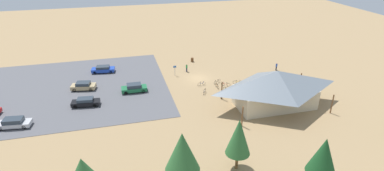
# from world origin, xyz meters

# --- Properties ---
(ground) EXTENTS (160.00, 160.00, 0.00)m
(ground) POSITION_xyz_m (0.00, 0.00, 0.00)
(ground) COLOR #9E7F56
(ground) RESTS_ON ground
(parking_lot_asphalt) EXTENTS (38.45, 29.30, 0.05)m
(parking_lot_asphalt) POSITION_xyz_m (25.69, -1.24, 0.03)
(parking_lot_asphalt) COLOR #56565B
(parking_lot_asphalt) RESTS_ON ground
(bike_pavilion) EXTENTS (15.31, 9.22, 6.12)m
(bike_pavilion) POSITION_xyz_m (-8.93, 13.75, 3.54)
(bike_pavilion) COLOR beige
(bike_pavilion) RESTS_ON ground
(trash_bin) EXTENTS (0.60, 0.60, 0.90)m
(trash_bin) POSITION_xyz_m (-1.22, -9.16, 0.45)
(trash_bin) COLOR brown
(trash_bin) RESTS_ON ground
(lot_sign) EXTENTS (0.56, 0.08, 2.20)m
(lot_sign) POSITION_xyz_m (4.08, -2.44, 1.41)
(lot_sign) COLOR #99999E
(lot_sign) RESTS_ON ground
(pine_mideast) EXTENTS (3.06, 3.06, 6.67)m
(pine_mideast) POSITION_xyz_m (-4.24, 32.03, 4.58)
(pine_mideast) COLOR brown
(pine_mideast) RESTS_ON ground
(pine_far_east) EXTENTS (3.67, 3.67, 7.16)m
(pine_far_east) POSITION_xyz_m (9.57, 28.22, 4.91)
(pine_far_east) COLOR brown
(pine_far_east) RESTS_ON ground
(pine_west) EXTENTS (2.86, 2.86, 6.67)m
(pine_west) POSITION_xyz_m (2.71, 26.54, 4.42)
(pine_west) COLOR brown
(pine_west) RESTS_ON ground
(bicycle_black_yard_right) EXTENTS (1.53, 0.89, 0.80)m
(bicycle_black_yard_right) POSITION_xyz_m (-2.83, 3.22, 0.36)
(bicycle_black_yard_right) COLOR black
(bicycle_black_yard_right) RESTS_ON ground
(bicycle_white_yard_center) EXTENTS (0.93, 1.51, 0.85)m
(bicycle_white_yard_center) POSITION_xyz_m (0.67, 6.66, 0.39)
(bicycle_white_yard_center) COLOR black
(bicycle_white_yard_center) RESTS_ON ground
(bicycle_orange_lone_east) EXTENTS (0.48, 1.67, 0.76)m
(bicycle_orange_lone_east) POSITION_xyz_m (-2.22, 5.03, 0.35)
(bicycle_orange_lone_east) COLOR black
(bicycle_orange_lone_east) RESTS_ON ground
(bicycle_yellow_front_row) EXTENTS (1.66, 0.64, 0.79)m
(bicycle_yellow_front_row) POSITION_xyz_m (-6.44, 4.42, 0.36)
(bicycle_yellow_front_row) COLOR black
(bicycle_yellow_front_row) RESTS_ON ground
(bicycle_blue_near_sign) EXTENTS (1.62, 0.58, 0.79)m
(bicycle_blue_near_sign) POSITION_xyz_m (0.23, 3.30, 0.35)
(bicycle_blue_near_sign) COLOR black
(bicycle_blue_near_sign) RESTS_ON ground
(bicycle_red_edge_north) EXTENTS (1.50, 0.78, 0.79)m
(bicycle_red_edge_north) POSITION_xyz_m (-3.98, 4.68, 0.34)
(bicycle_red_edge_north) COLOR black
(bicycle_red_edge_north) RESTS_ON ground
(bicycle_green_back_row) EXTENTS (0.83, 1.57, 0.86)m
(bicycle_green_back_row) POSITION_xyz_m (-1.71, 8.80, 0.38)
(bicycle_green_back_row) COLOR black
(bicycle_green_back_row) RESTS_ON ground
(bicycle_teal_by_bin) EXTENTS (0.67, 1.62, 0.80)m
(bicycle_teal_by_bin) POSITION_xyz_m (-3.28, 6.95, 0.35)
(bicycle_teal_by_bin) COLOR black
(bicycle_teal_by_bin) RESTS_ON ground
(bicycle_silver_yard_front) EXTENTS (1.22, 1.17, 0.80)m
(bicycle_silver_yard_front) POSITION_xyz_m (-10.50, 3.52, 0.35)
(bicycle_silver_yard_front) COLOR black
(bicycle_silver_yard_front) RESTS_ON ground
(car_green_end_stall) EXTENTS (4.47, 1.96, 1.48)m
(car_green_end_stall) POSITION_xyz_m (12.53, 2.91, 0.78)
(car_green_end_stall) COLOR #1E6B3D
(car_green_end_stall) RESTS_ON parking_lot_asphalt
(car_blue_mid_lot) EXTENTS (4.72, 2.41, 1.34)m
(car_blue_mid_lot) POSITION_xyz_m (17.86, -7.73, 0.73)
(car_blue_mid_lot) COLOR #1E42B2
(car_blue_mid_lot) RESTS_ON parking_lot_asphalt
(car_tan_far_end) EXTENTS (4.48, 2.63, 1.43)m
(car_tan_far_end) POSITION_xyz_m (21.27, -0.29, 0.76)
(car_tan_far_end) COLOR tan
(car_tan_far_end) RESTS_ON parking_lot_asphalt
(car_silver_back_corner) EXTENTS (4.81, 2.37, 1.39)m
(car_silver_back_corner) POSITION_xyz_m (30.24, 10.21, 0.74)
(car_silver_back_corner) COLOR #BCBCC1
(car_silver_back_corner) RESTS_ON parking_lot_asphalt
(car_black_by_curb) EXTENTS (4.55, 2.18, 1.36)m
(car_black_by_curb) POSITION_xyz_m (20.60, 6.16, 0.73)
(car_black_by_curb) COLOR black
(car_black_by_curb) RESTS_ON parking_lot_asphalt
(visitor_crossing_yard) EXTENTS (0.36, 0.36, 1.71)m
(visitor_crossing_yard) POSITION_xyz_m (1.35, -3.83, 0.90)
(visitor_crossing_yard) COLOR #2D3347
(visitor_crossing_yard) RESTS_ON ground
(visitor_near_lot) EXTENTS (0.38, 0.40, 1.63)m
(visitor_near_lot) POSITION_xyz_m (-16.79, 0.04, 0.85)
(visitor_near_lot) COLOR #2D3347
(visitor_near_lot) RESTS_ON ground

